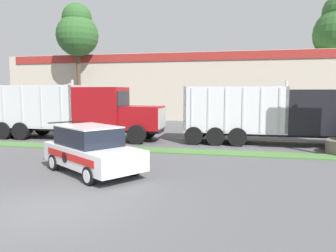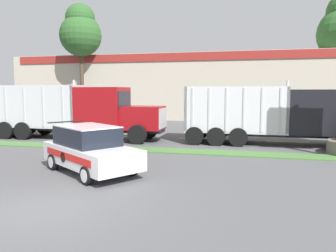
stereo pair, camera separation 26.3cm
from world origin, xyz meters
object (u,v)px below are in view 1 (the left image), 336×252
Objects in this scene: rally_car at (91,149)px; traffic_cone at (93,155)px; dump_truck_far_right at (84,113)px; dump_truck_mid at (295,117)px.

rally_car reaches higher than traffic_cone.
rally_car is at bearing -61.64° from dump_truck_far_right.
rally_car is 7.77× the size of traffic_cone.
traffic_cone is (3.40, -5.99, -1.36)m from dump_truck_far_right.
traffic_cone is at bearing -144.21° from dump_truck_mid.
rally_car is (-8.33, -8.26, -0.71)m from dump_truck_mid.
traffic_cone is at bearing 113.90° from rally_car.
dump_truck_mid is 17.85× the size of traffic_cone.
dump_truck_mid reaches higher than traffic_cone.
dump_truck_far_right is (-12.49, -0.56, 0.06)m from dump_truck_mid.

